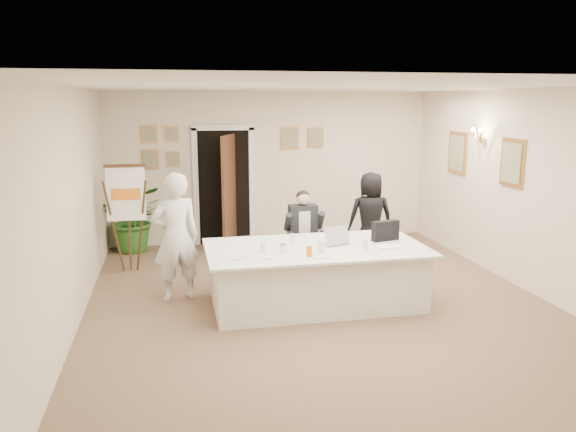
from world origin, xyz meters
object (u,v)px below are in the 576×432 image
Objects in this scene: seated_man at (304,234)px; steel_jug at (283,248)px; potted_palm at (133,218)px; oj_glass at (309,251)px; laptop_bag at (385,231)px; paper_stack at (389,247)px; standing_man at (176,237)px; conference_table at (315,275)px; standing_woman at (370,217)px; laptop at (334,233)px; flip_chart at (128,224)px.

steel_jug is at bearing -113.44° from seated_man.
potted_palm reaches higher than oj_glass.
steel_jug is at bearing 179.06° from laptop_bag.
seated_man is 3.31m from potted_palm.
standing_man is at bearing 163.70° from paper_stack.
potted_palm is (-2.60, 2.05, -0.07)m from seated_man.
oj_glass is at bearing -170.41° from paper_stack.
laptop_bag is (1.00, 0.13, 0.52)m from conference_table.
steel_jug is (-1.84, -1.92, 0.08)m from standing_woman.
seated_man reaches higher than steel_jug.
standing_man is at bearing -161.24° from seated_man.
laptop is 1.32× the size of paper_stack.
steel_jug is at bearing 54.63° from standing_woman.
laptop_bag is at bearing 85.40° from standing_woman.
conference_table is at bearing 59.89° from standing_woman.
standing_woman is at bearing 36.50° from laptop.
laptop is (-1.09, -1.60, 0.16)m from standing_woman.
laptop_bag reaches higher than paper_stack.
standing_woman reaches higher than paper_stack.
laptop is (0.16, -1.07, 0.25)m from seated_man.
conference_table is 1.02m from paper_stack.
conference_table is 0.66m from oj_glass.
seated_man is at bearing -16.76° from flip_chart.
potted_palm reaches higher than conference_table.
potted_palm is 4.17× the size of paper_stack.
laptop_bag is 3.49× the size of steel_jug.
potted_palm is 10.81× the size of steel_jug.
oj_glass reaches higher than steel_jug.
standing_woman is 2.66m from steel_jug.
oj_glass is (-1.57, -2.15, 0.09)m from standing_woman.
standing_woman is 2.66m from oj_glass.
paper_stack is at bearing -33.21° from flip_chart.
paper_stack is (3.38, -2.21, 0.02)m from flip_chart.
laptop is at bearing 22.56° from steel_jug.
potted_palm is at bearing 121.90° from oj_glass.
laptop_bag is at bearing -27.82° from flip_chart.
seated_man is 1.36m from standing_woman.
steel_jug is at bearing -59.67° from potted_palm.
potted_palm is (-0.00, 1.27, -0.17)m from flip_chart.
standing_man is at bearing -75.23° from potted_palm.
potted_palm is 3.17× the size of laptop.
standing_man reaches higher than potted_palm.
seated_man is 1.66m from oj_glass.
standing_woman reaches higher than laptop.
conference_table is 0.60m from laptop.
oj_glass is at bearing -168.34° from laptop_bag.
standing_man is at bearing 149.23° from laptop.
paper_stack is (2.67, -0.78, -0.07)m from standing_man.
flip_chart is 0.96× the size of standing_man.
standing_woman is 4.14m from potted_palm.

